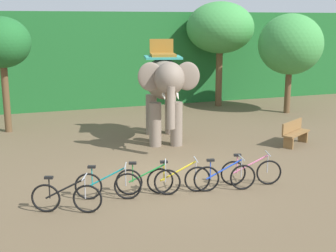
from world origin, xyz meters
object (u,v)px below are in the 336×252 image
at_px(elephant, 164,84).
at_px(bike_blue, 225,177).
at_px(bike_black, 66,197).
at_px(bike_yellow, 179,179).
at_px(tree_center_left, 2,43).
at_px(bike_pink, 251,172).
at_px(tree_far_right, 290,45).
at_px(bike_green, 148,181).
at_px(tree_right, 220,28).
at_px(wooden_bench, 295,132).
at_px(bike_teal, 108,185).

xyz_separation_m(elephant, bike_blue, (-0.12, -5.37, -1.82)).
height_order(bike_black, bike_yellow, same).
xyz_separation_m(elephant, bike_black, (-4.30, -5.43, -1.82)).
distance_m(tree_center_left, bike_black, 9.67).
height_order(bike_blue, bike_pink, same).
bearing_deg(bike_blue, bike_black, -179.19).
distance_m(tree_far_right, elephant, 8.25).
bearing_deg(elephant, bike_green, -113.29).
relative_size(bike_black, bike_green, 0.99).
bearing_deg(bike_green, bike_blue, -10.61).
xyz_separation_m(bike_black, bike_green, (2.16, 0.44, 0.00)).
relative_size(tree_far_right, bike_yellow, 2.84).
bearing_deg(tree_far_right, bike_black, -143.76).
bearing_deg(tree_right, bike_green, -123.36).
relative_size(elephant, wooden_bench, 2.83).
height_order(elephant, bike_pink, elephant).
bearing_deg(bike_green, bike_yellow, -7.97).
height_order(bike_yellow, wooden_bench, bike_yellow).
xyz_separation_m(tree_center_left, tree_right, (10.65, 2.41, 0.49)).
relative_size(bike_pink, wooden_bench, 1.10).
height_order(tree_far_right, bike_yellow, tree_far_right).
bearing_deg(bike_pink, tree_far_right, 51.38).
bearing_deg(bike_yellow, bike_black, -173.75).
height_order(tree_right, wooden_bench, tree_right).
bearing_deg(bike_yellow, bike_pink, -3.00).
relative_size(bike_yellow, bike_pink, 1.02).
bearing_deg(bike_yellow, wooden_bench, 28.47).
height_order(bike_teal, bike_green, same).
height_order(bike_yellow, bike_blue, same).
relative_size(tree_center_left, tree_far_right, 0.97).
bearing_deg(tree_far_right, bike_pink, -128.62).
height_order(bike_black, bike_teal, same).
height_order(bike_teal, bike_pink, same).
bearing_deg(wooden_bench, tree_right, 84.67).
xyz_separation_m(elephant, bike_pink, (0.76, -5.21, -1.82)).
relative_size(bike_black, bike_yellow, 0.95).
height_order(tree_right, bike_blue, tree_right).
relative_size(tree_far_right, bike_teal, 2.93).
bearing_deg(tree_right, elephant, -130.27).
relative_size(bike_green, bike_yellow, 0.97).
distance_m(elephant, bike_green, 5.73).
bearing_deg(bike_green, bike_teal, 177.38).
xyz_separation_m(elephant, bike_teal, (-3.20, -4.94, -1.82)).
relative_size(tree_center_left, wooden_bench, 3.09).
relative_size(bike_teal, wooden_bench, 1.09).
bearing_deg(bike_yellow, elephant, 75.36).
xyz_separation_m(tree_center_left, bike_pink, (6.30, -8.83, -3.20)).
bearing_deg(tree_center_left, bike_green, -68.51).
relative_size(tree_far_right, wooden_bench, 3.19).
xyz_separation_m(bike_teal, bike_green, (1.05, -0.05, 0.00)).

